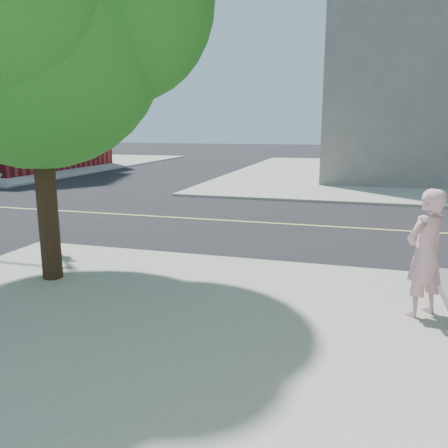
% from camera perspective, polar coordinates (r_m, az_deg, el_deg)
% --- Properties ---
extents(ground, '(140.00, 140.00, 0.00)m').
position_cam_1_polar(ground, '(12.35, -18.18, -2.94)').
color(ground, black).
rests_on(ground, ground).
extents(road_ew, '(140.00, 9.00, 0.01)m').
position_cam_1_polar(road_ew, '(16.16, -9.24, 0.98)').
color(road_ew, black).
rests_on(road_ew, ground).
extents(man_on_phone, '(0.87, 0.86, 2.03)m').
position_cam_1_polar(man_on_phone, '(7.80, 23.68, -3.34)').
color(man_on_phone, '#D89DAB').
rests_on(man_on_phone, sidewalk_se).
extents(street_tree, '(5.92, 5.38, 7.85)m').
position_cam_1_polar(street_tree, '(9.52, -22.12, 24.11)').
color(street_tree, black).
rests_on(street_tree, sidewalk_se).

